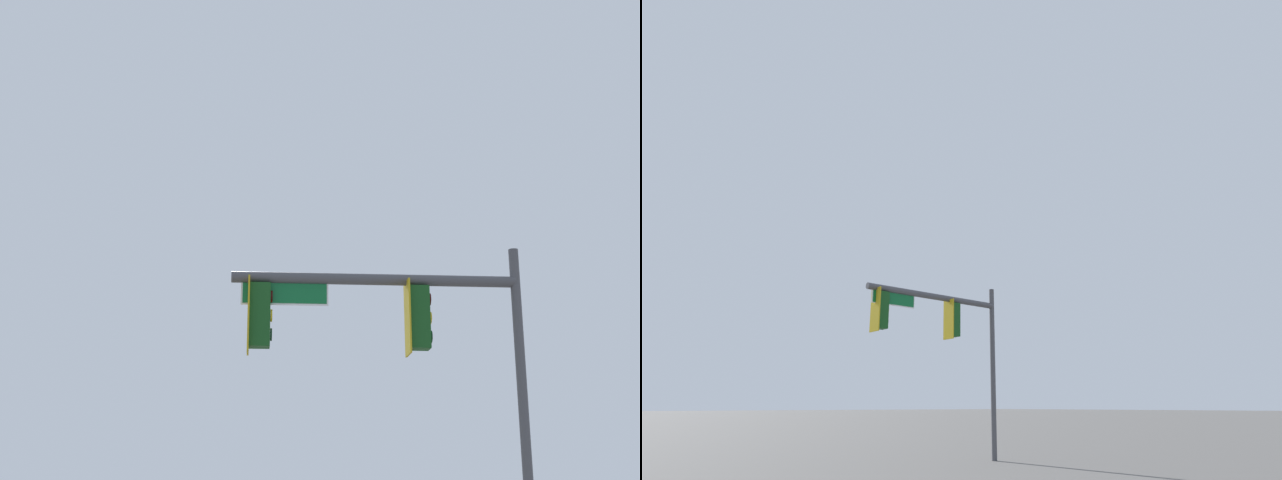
# 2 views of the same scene
# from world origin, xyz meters

# --- Properties ---
(signal_pole_near) EXTENTS (5.09, 0.57, 5.67)m
(signal_pole_near) POSITION_xyz_m (-3.90, -7.68, 4.22)
(signal_pole_near) COLOR #47474C
(signal_pole_near) RESTS_ON ground_plane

